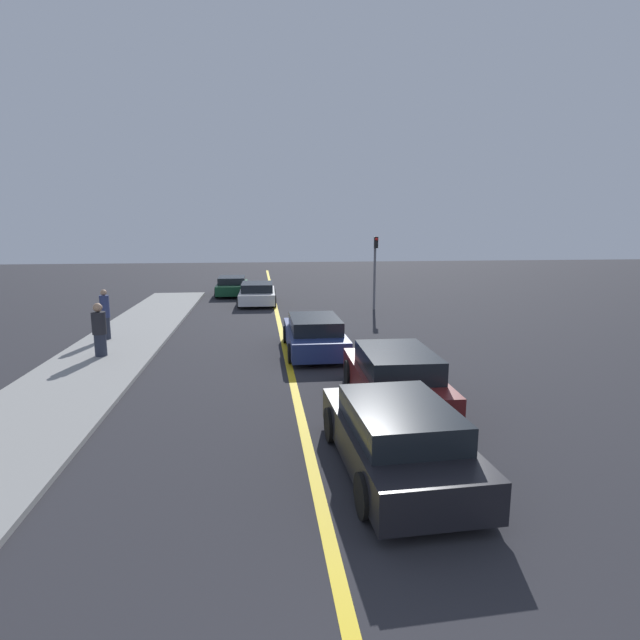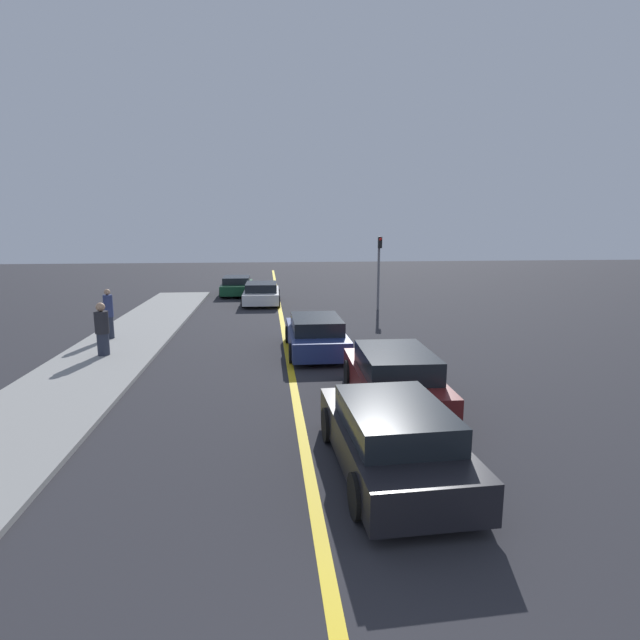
{
  "view_description": "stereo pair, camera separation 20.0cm",
  "coord_description": "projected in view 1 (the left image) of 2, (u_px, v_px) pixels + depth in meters",
  "views": [
    {
      "loc": [
        -0.84,
        -0.95,
        4.03
      ],
      "look_at": [
        0.71,
        11.66,
        1.69
      ],
      "focal_mm": 28.0,
      "sensor_mm": 36.0,
      "label": 1
    },
    {
      "loc": [
        -0.65,
        -0.98,
        4.03
      ],
      "look_at": [
        0.71,
        11.66,
        1.69
      ],
      "focal_mm": 28.0,
      "sensor_mm": 36.0,
      "label": 2
    }
  ],
  "objects": [
    {
      "name": "road_center_line",
      "position": [
        282.0,
        334.0,
        19.33
      ],
      "size": [
        0.2,
        60.0,
        0.01
      ],
      "color": "gold",
      "rests_on": "ground_plane"
    },
    {
      "name": "sidewalk_left",
      "position": [
        108.0,
        354.0,
        15.99
      ],
      "size": [
        3.03,
        30.59,
        0.11
      ],
      "color": "gray",
      "rests_on": "ground_plane"
    },
    {
      "name": "car_near_right_lane",
      "position": [
        396.0,
        437.0,
        8.3
      ],
      "size": [
        2.02,
        4.27,
        1.24
      ],
      "rotation": [
        0.0,
        0.0,
        0.04
      ],
      "color": "black",
      "rests_on": "ground_plane"
    },
    {
      "name": "car_ahead_center",
      "position": [
        395.0,
        377.0,
        11.5
      ],
      "size": [
        1.98,
        4.37,
        1.32
      ],
      "rotation": [
        0.0,
        0.0,
        -0.03
      ],
      "color": "maroon",
      "rests_on": "ground_plane"
    },
    {
      "name": "car_far_distant",
      "position": [
        314.0,
        334.0,
        16.44
      ],
      "size": [
        1.89,
        4.45,
        1.19
      ],
      "rotation": [
        0.0,
        0.0,
        0.0
      ],
      "color": "navy",
      "rests_on": "ground_plane"
    },
    {
      "name": "car_parked_left_lot",
      "position": [
        257.0,
        293.0,
        26.94
      ],
      "size": [
        2.04,
        4.42,
        1.16
      ],
      "rotation": [
        0.0,
        0.0,
        -0.02
      ],
      "color": "silver",
      "rests_on": "ground_plane"
    },
    {
      "name": "car_oncoming_far",
      "position": [
        232.0,
        286.0,
        30.62
      ],
      "size": [
        1.91,
        4.44,
        1.14
      ],
      "rotation": [
        0.0,
        0.0,
        -0.0
      ],
      "color": "#144728",
      "rests_on": "ground_plane"
    },
    {
      "name": "pedestrian_near_curb",
      "position": [
        99.0,
        330.0,
        15.44
      ],
      "size": [
        0.42,
        0.42,
        1.66
      ],
      "color": "#282D3D",
      "rests_on": "sidewalk_left"
    },
    {
      "name": "pedestrian_mid_group",
      "position": [
        105.0,
        314.0,
        17.79
      ],
      "size": [
        0.32,
        0.32,
        1.79
      ],
      "color": "#282D3D",
      "rests_on": "sidewalk_left"
    },
    {
      "name": "traffic_light",
      "position": [
        375.0,
        265.0,
        24.68
      ],
      "size": [
        0.18,
        0.4,
        3.63
      ],
      "color": "slate",
      "rests_on": "ground_plane"
    }
  ]
}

